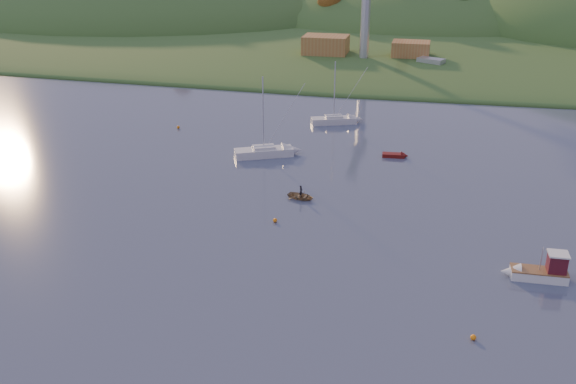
% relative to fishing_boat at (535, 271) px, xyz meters
% --- Properties ---
extents(ground, '(500.00, 500.00, 0.00)m').
position_rel_fishing_boat_xyz_m(ground, '(-31.13, -22.80, -0.89)').
color(ground, '#313F51').
rests_on(ground, ground).
extents(far_shore, '(620.00, 220.00, 1.50)m').
position_rel_fishing_boat_xyz_m(far_shore, '(-31.13, 207.20, -0.89)').
color(far_shore, '#294E1F').
rests_on(far_shore, ground).
extents(shore_slope, '(640.00, 150.00, 7.00)m').
position_rel_fishing_boat_xyz_m(shore_slope, '(-31.13, 142.20, -0.89)').
color(shore_slope, '#294E1F').
rests_on(shore_slope, ground).
extents(hill_left_far, '(120.00, 100.00, 32.00)m').
position_rel_fishing_boat_xyz_m(hill_left_far, '(-191.13, 192.20, -0.89)').
color(hill_left_far, '#294E1F').
rests_on(hill_left_far, ground).
extents(hill_left, '(170.00, 140.00, 44.00)m').
position_rel_fishing_boat_xyz_m(hill_left, '(-121.13, 177.20, -0.89)').
color(hill_left, '#294E1F').
rests_on(hill_left, ground).
extents(hill_center, '(140.00, 120.00, 36.00)m').
position_rel_fishing_boat_xyz_m(hill_center, '(-21.13, 187.20, -0.89)').
color(hill_center, '#294E1F').
rests_on(hill_center, ground).
extents(hillside_trees, '(280.00, 50.00, 32.00)m').
position_rel_fishing_boat_xyz_m(hillside_trees, '(-31.13, 162.20, -0.89)').
color(hillside_trees, '#1D4016').
rests_on(hillside_trees, ground).
extents(wharf, '(42.00, 16.00, 2.40)m').
position_rel_fishing_boat_xyz_m(wharf, '(-26.13, 99.20, 0.31)').
color(wharf, slate).
rests_on(wharf, ground).
extents(shed_west, '(11.00, 8.00, 4.80)m').
position_rel_fishing_boat_xyz_m(shed_west, '(-39.13, 100.20, 3.91)').
color(shed_west, '#A06735').
rests_on(shed_west, wharf).
extents(shed_east, '(9.00, 7.00, 4.00)m').
position_rel_fishing_boat_xyz_m(shed_east, '(-18.13, 101.20, 3.51)').
color(shed_east, '#A06735').
rests_on(shed_east, wharf).
extents(fishing_boat, '(6.40, 2.17, 4.05)m').
position_rel_fishing_boat_xyz_m(fishing_boat, '(0.00, 0.00, 0.00)').
color(fishing_boat, white).
rests_on(fishing_boat, ground).
extents(sailboat_near, '(9.10, 6.26, 12.26)m').
position_rel_fishing_boat_xyz_m(sailboat_near, '(-35.86, 29.21, -0.11)').
color(sailboat_near, silver).
rests_on(sailboat_near, ground).
extents(sailboat_far, '(8.28, 5.15, 11.05)m').
position_rel_fishing_boat_xyz_m(sailboat_far, '(-28.39, 48.95, -0.17)').
color(sailboat_far, silver).
rests_on(sailboat_far, ground).
extents(canoe, '(4.02, 3.28, 0.73)m').
position_rel_fishing_boat_xyz_m(canoe, '(-26.88, 14.42, -0.53)').
color(canoe, '#997E54').
rests_on(canoe, ground).
extents(paddler, '(0.50, 0.65, 1.58)m').
position_rel_fishing_boat_xyz_m(paddler, '(-26.88, 14.42, -0.10)').
color(paddler, black).
rests_on(paddler, ground).
extents(red_tender, '(4.02, 1.64, 1.34)m').
position_rel_fishing_boat_xyz_m(red_tender, '(-15.84, 33.48, -0.61)').
color(red_tender, '#5D110D').
rests_on(red_tender, ground).
extents(work_vessel, '(15.09, 10.54, 3.67)m').
position_rel_fishing_boat_xyz_m(work_vessel, '(-12.97, 95.20, 0.41)').
color(work_vessel, slate).
rests_on(work_vessel, ground).
extents(buoy_0, '(0.50, 0.50, 0.50)m').
position_rel_fishing_boat_xyz_m(buoy_0, '(-6.19, -11.98, -0.64)').
color(buoy_0, orange).
rests_on(buoy_0, ground).
extents(buoy_1, '(0.50, 0.50, 0.50)m').
position_rel_fishing_boat_xyz_m(buoy_1, '(-28.37, 6.82, -0.64)').
color(buoy_1, orange).
rests_on(buoy_1, ground).
extents(buoy_2, '(0.50, 0.50, 0.50)m').
position_rel_fishing_boat_xyz_m(buoy_2, '(-54.09, 39.71, -0.64)').
color(buoy_2, orange).
rests_on(buoy_2, ground).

